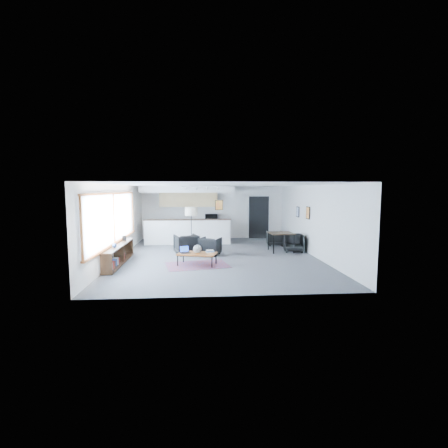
{
  "coord_description": "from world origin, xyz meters",
  "views": [
    {
      "loc": [
        -0.64,
        -11.66,
        2.42
      ],
      "look_at": [
        0.25,
        0.4,
        1.15
      ],
      "focal_mm": 26.0,
      "sensor_mm": 36.0,
      "label": 1
    }
  ],
  "objects": [
    {
      "name": "microwave",
      "position": [
        -0.1,
        4.15,
        1.13
      ],
      "size": [
        0.6,
        0.37,
        0.39
      ],
      "primitive_type": "imported",
      "rotation": [
        0.0,
        0.0,
        0.09
      ],
      "color": "black",
      "rests_on": "kitchenette"
    },
    {
      "name": "wall_art_lower",
      "position": [
        3.47,
        0.4,
        1.55
      ],
      "size": [
        0.03,
        0.38,
        0.48
      ],
      "color": "black",
      "rests_on": "room"
    },
    {
      "name": "coffee_table",
      "position": [
        -0.75,
        -1.35,
        0.37
      ],
      "size": [
        1.35,
        0.96,
        0.4
      ],
      "rotation": [
        0.0,
        0.0,
        -0.28
      ],
      "color": "brown",
      "rests_on": "floor"
    },
    {
      "name": "armchair_right",
      "position": [
        -0.27,
        0.27,
        0.36
      ],
      "size": [
        0.91,
        0.88,
        0.73
      ],
      "primitive_type": "imported",
      "rotation": [
        0.0,
        0.0,
        2.75
      ],
      "color": "black",
      "rests_on": "floor"
    },
    {
      "name": "kilim_rug",
      "position": [
        -0.75,
        -1.35,
        0.01
      ],
      "size": [
        2.18,
        1.69,
        0.01
      ],
      "rotation": [
        0.0,
        0.0,
        0.2
      ],
      "color": "#552F43",
      "rests_on": "floor"
    },
    {
      "name": "armchair_left",
      "position": [
        -1.17,
        0.46,
        0.41
      ],
      "size": [
        1.0,
        0.97,
        0.83
      ],
      "primitive_type": "imported",
      "rotation": [
        0.0,
        0.0,
        3.46
      ],
      "color": "black",
      "rests_on": "floor"
    },
    {
      "name": "doorway",
      "position": [
        2.3,
        4.42,
        1.07
      ],
      "size": [
        1.1,
        0.12,
        2.15
      ],
      "color": "black",
      "rests_on": "room"
    },
    {
      "name": "floor_lamp",
      "position": [
        -0.99,
        1.22,
        1.51
      ],
      "size": [
        0.6,
        0.6,
        1.74
      ],
      "rotation": [
        0.0,
        0.0,
        0.23
      ],
      "color": "black",
      "rests_on": "floor"
    },
    {
      "name": "wall_art_upper",
      "position": [
        3.47,
        1.7,
        1.5
      ],
      "size": [
        0.03,
        0.34,
        0.44
      ],
      "color": "black",
      "rests_on": "room"
    },
    {
      "name": "track_light",
      "position": [
        -0.59,
        2.2,
        2.53
      ],
      "size": [
        1.6,
        0.07,
        0.15
      ],
      "color": "silver",
      "rests_on": "room"
    },
    {
      "name": "console",
      "position": [
        -3.3,
        -1.05,
        0.33
      ],
      "size": [
        0.35,
        3.0,
        0.8
      ],
      "color": "#311E11",
      "rests_on": "floor"
    },
    {
      "name": "room",
      "position": [
        0.0,
        0.0,
        1.3
      ],
      "size": [
        7.02,
        9.02,
        2.62
      ],
      "color": "#49494B",
      "rests_on": "ground"
    },
    {
      "name": "ceramic_pot",
      "position": [
        -0.74,
        -1.4,
        0.54
      ],
      "size": [
        0.28,
        0.28,
        0.28
      ],
      "rotation": [
        0.0,
        0.0,
        0.03
      ],
      "color": "gray",
      "rests_on": "coffee_table"
    },
    {
      "name": "window",
      "position": [
        -3.46,
        -0.9,
        1.46
      ],
      "size": [
        0.1,
        5.95,
        1.66
      ],
      "color": "#8CBFFF",
      "rests_on": "room"
    },
    {
      "name": "dining_table",
      "position": [
        2.51,
        0.71,
        0.69
      ],
      "size": [
        0.93,
        0.93,
        0.76
      ],
      "rotation": [
        0.0,
        0.0,
        0.04
      ],
      "color": "#311E11",
      "rests_on": "floor"
    },
    {
      "name": "dining_chair_far",
      "position": [
        2.62,
        2.16,
        0.3
      ],
      "size": [
        0.6,
        0.57,
        0.59
      ],
      "primitive_type": "imported",
      "rotation": [
        0.0,
        0.0,
        3.09
      ],
      "color": "black",
      "rests_on": "floor"
    },
    {
      "name": "coaster",
      "position": [
        -0.72,
        -1.51,
        0.4
      ],
      "size": [
        0.12,
        0.12,
        0.01
      ],
      "rotation": [
        0.0,
        0.0,
        -0.15
      ],
      "color": "#E5590C",
      "rests_on": "coffee_table"
    },
    {
      "name": "laptop",
      "position": [
        -1.14,
        -1.28,
        0.46
      ],
      "size": [
        0.38,
        0.35,
        0.22
      ],
      "rotation": [
        0.0,
        0.0,
        0.39
      ],
      "color": "black",
      "rests_on": "coffee_table"
    },
    {
      "name": "kitchenette",
      "position": [
        -1.2,
        3.71,
        1.38
      ],
      "size": [
        4.2,
        1.96,
        2.6
      ],
      "color": "white",
      "rests_on": "floor"
    },
    {
      "name": "book_stack",
      "position": [
        -0.33,
        -1.29,
        0.44
      ],
      "size": [
        0.3,
        0.25,
        0.08
      ],
      "rotation": [
        0.0,
        0.0,
        0.14
      ],
      "color": "silver",
      "rests_on": "coffee_table"
    },
    {
      "name": "dining_chair_near",
      "position": [
        3.0,
        0.64,
        0.33
      ],
      "size": [
        0.73,
        0.69,
        0.66
      ],
      "primitive_type": "imported",
      "rotation": [
        0.0,
        0.0,
        -0.15
      ],
      "color": "black",
      "rests_on": "floor"
    }
  ]
}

